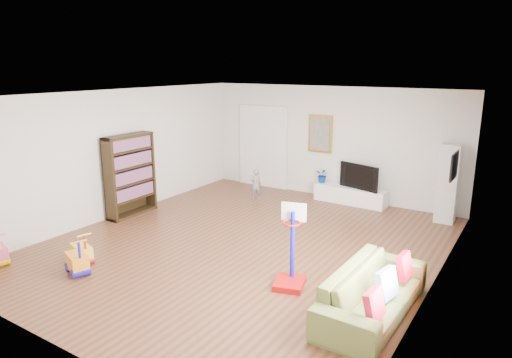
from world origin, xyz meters
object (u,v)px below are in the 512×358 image
Objects in this scene: bookshelf at (130,175)px; basketball_hoop at (290,247)px; media_console at (350,195)px; sofa at (373,292)px.

basketball_hoop is at bearing -14.90° from bookshelf.
media_console is 0.97× the size of bookshelf.
basketball_hoop is at bearing 87.53° from sofa.
bookshelf reaches higher than basketball_hoop.
media_console is 4.98m from sofa.
bookshelf reaches higher than sofa.
sofa reaches higher than media_console.
basketball_hoop is (0.79, -4.44, 0.43)m from media_console.
sofa is (2.07, -4.53, 0.12)m from media_console.
bookshelf is (-3.71, -3.35, 0.68)m from media_console.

